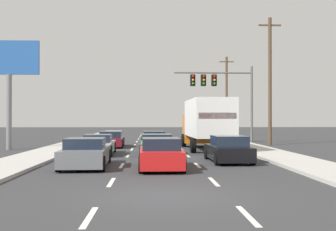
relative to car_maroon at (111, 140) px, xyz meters
The scene contains 16 objects.
ground_plane 5.76m from the car_maroon, 53.94° to the left, with size 140.00×140.00×0.00m, color #333335.
sidewalk_right 9.95m from the car_maroon, ahead, with size 2.62×80.00×0.14m, color #B2AFA8.
sidewalk_left 3.24m from the car_maroon, behind, with size 2.62×80.00×0.14m, color #B2AFA8.
lane_markings 3.43m from the car_maroon, ahead, with size 3.54×57.00×0.01m.
car_maroon is the anchor object (origin of this frame).
car_white 6.86m from the car_maroon, 90.81° to the right, with size 1.91×4.56×1.19m.
car_gray 13.24m from the car_maroon, 89.38° to the right, with size 2.06×4.72×1.27m.
car_navy 3.20m from the car_maroon, ahead, with size 1.98×4.12×1.17m.
car_green 7.57m from the car_maroon, 63.92° to the right, with size 2.03×4.53×1.20m.
car_red 14.55m from the car_maroon, 76.54° to the right, with size 1.90×4.08×1.31m.
box_truck 7.66m from the car_maroon, 27.37° to the right, with size 2.80×8.83×3.35m.
car_black 13.24m from the car_maroon, 59.46° to the right, with size 1.91×4.20×1.28m.
traffic_signal_mast 10.41m from the car_maroon, 25.56° to the left, with size 6.72×0.69×6.57m.
utility_pole_mid 13.40m from the car_maroon, ahead, with size 1.80×0.28×10.16m.
utility_pole_far 24.23m from the car_maroon, 58.89° to the left, with size 1.80×0.28×9.75m.
roadside_billboard 8.58m from the car_maroon, 158.79° to the right, with size 4.04×0.36×7.42m.
Camera 1 is at (-0.39, -11.59, 2.10)m, focal length 45.66 mm.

